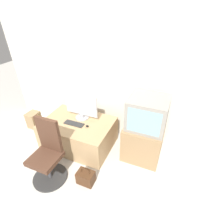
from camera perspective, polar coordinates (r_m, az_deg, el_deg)
The scene contains 12 objects.
ground_plane at distance 2.92m, azimuth -12.15°, elevation -20.91°, with size 12.00×12.00×0.00m, color beige.
wall_back at distance 3.08m, azimuth -1.37°, elevation 13.46°, with size 4.40×0.05×2.60m.
desk at distance 3.27m, azimuth -10.82°, elevation -6.88°, with size 1.22×0.83×0.52m.
side_stand at distance 3.04m, azimuth 10.09°, elevation -9.27°, with size 0.62×0.59×0.62m.
main_monitor at distance 3.09m, azimuth -10.03°, elevation 1.64°, with size 0.62×0.24×0.46m.
keyboard at distance 3.08m, azimuth -12.29°, elevation -3.73°, with size 0.36×0.12×0.01m.
mouse at distance 2.96m, azimuth -8.11°, elevation -4.57°, with size 0.05×0.04×0.04m.
crt_tv at distance 2.71m, azimuth 11.59°, elevation -0.28°, with size 0.58×0.54×0.50m.
office_chair at distance 2.77m, azimuth -20.18°, elevation -13.46°, with size 0.52×0.52×1.00m.
cardboard_box_lower at distance 3.73m, azimuth -23.12°, elevation -5.98°, with size 0.32×0.24×0.29m.
cardboard_box_upper at distance 3.57m, azimuth -24.12°, elevation -2.30°, with size 0.19×0.22×0.30m.
handbag at distance 2.78m, azimuth -8.56°, elevation -20.33°, with size 0.25×0.17×0.30m.
Camera 1 is at (1.17, -1.33, 2.32)m, focal length 28.00 mm.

